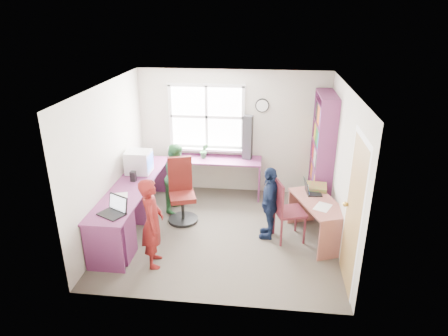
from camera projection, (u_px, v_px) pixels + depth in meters
The scene contains 19 objects.
room at pixel (224, 162), 6.20m from camera, with size 3.64×3.44×2.44m.
l_desk at pixel (138, 212), 6.27m from camera, with size 2.38×2.95×0.75m.
right_desk at pixel (318, 212), 6.22m from camera, with size 0.91×1.27×0.67m.
bookshelf at pixel (322, 155), 7.11m from camera, with size 0.30×1.02×2.10m.
swivel_chair at pixel (182, 194), 6.82m from camera, with size 0.66×0.66×1.11m.
wooden_chair at pixel (285, 208), 6.19m from camera, with size 0.55×0.55×1.01m.
crt_monitor at pixel (139, 162), 6.90m from camera, with size 0.42×0.37×0.41m.
laptop_left at pixel (114, 210), 5.61m from camera, with size 0.45×0.43×0.25m.
laptop_right at pixel (311, 190), 6.42m from camera, with size 0.30×0.35×0.22m.
speaker_a at pixel (133, 176), 6.63m from camera, with size 0.09×0.09×0.17m.
speaker_b at pixel (144, 163), 7.17m from camera, with size 0.12×0.12×0.19m.
cd_tower at pixel (248, 137), 7.49m from camera, with size 0.19×0.18×0.84m.
game_box at pixel (316, 187), 6.56m from camera, with size 0.36×0.36×0.07m.
paper_a at pixel (121, 197), 6.11m from camera, with size 0.29×0.35×0.00m.
paper_b at pixel (323, 207), 5.98m from camera, with size 0.32×0.36×0.00m.
potted_plant at pixel (204, 151), 7.61m from camera, with size 0.16×0.13×0.29m, color #307837.
person_red at pixel (152, 223), 5.55m from camera, with size 0.48×0.32×1.33m, color maroon.
person_green at pixel (178, 178), 7.11m from camera, with size 0.61×0.47×1.25m, color #2C7037.
person_navy at pixel (270, 203), 6.26m from camera, with size 0.70×0.29×1.20m, color #131E3D.
Camera 1 is at (0.68, -5.64, 3.46)m, focal length 32.00 mm.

